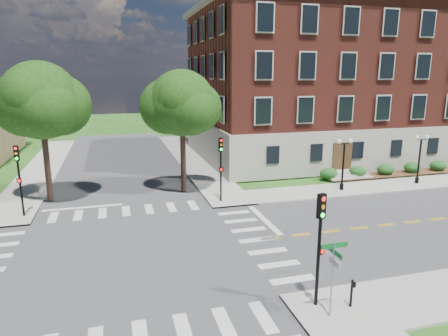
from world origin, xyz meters
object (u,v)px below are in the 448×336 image
object	(u,v)px
twin_lamp_west	(343,161)
push_button_post	(352,292)
traffic_signal_se	(320,236)
twin_lamp_east	(420,156)
traffic_signal_ne	(221,161)
street_sign_pole	(333,265)
traffic_signal_nw	(19,172)

from	to	relation	value
twin_lamp_west	push_button_post	size ratio (longest dim) A/B	3.53
traffic_signal_se	twin_lamp_east	xyz separation A→B (m)	(17.64, 14.72, -0.66)
twin_lamp_east	push_button_post	world-z (taller)	twin_lamp_east
traffic_signal_ne	street_sign_pole	world-z (taller)	traffic_signal_ne
street_sign_pole	traffic_signal_nw	bearing A→B (deg)	131.66
traffic_signal_se	traffic_signal_nw	world-z (taller)	same
traffic_signal_se	twin_lamp_west	xyz separation A→B (m)	(10.20, 14.68, -0.66)
traffic_signal_se	push_button_post	bearing A→B (deg)	-21.43
traffic_signal_ne	push_button_post	distance (m)	15.22
traffic_signal_se	twin_lamp_west	size ratio (longest dim) A/B	1.13
twin_lamp_east	push_button_post	xyz separation A→B (m)	(-16.33, -15.24, -1.73)
traffic_signal_ne	traffic_signal_nw	distance (m)	13.66
traffic_signal_se	street_sign_pole	size ratio (longest dim) A/B	1.55
traffic_signal_ne	twin_lamp_west	distance (m)	10.41
traffic_signal_nw	push_button_post	world-z (taller)	traffic_signal_nw
traffic_signal_se	street_sign_pole	xyz separation A→B (m)	(0.16, -0.86, -0.88)
traffic_signal_se	traffic_signal_ne	size ratio (longest dim) A/B	1.00
twin_lamp_east	push_button_post	distance (m)	22.40
twin_lamp_west	twin_lamp_east	size ratio (longest dim) A/B	1.00
twin_lamp_east	traffic_signal_nw	bearing A→B (deg)	179.71
push_button_post	traffic_signal_se	bearing A→B (deg)	158.57
traffic_signal_ne	push_button_post	world-z (taller)	traffic_signal_ne
street_sign_pole	push_button_post	bearing A→B (deg)	16.60
traffic_signal_ne	street_sign_pole	xyz separation A→B (m)	(0.35, -15.30, -0.88)
push_button_post	twin_lamp_east	bearing A→B (deg)	43.02
traffic_signal_nw	twin_lamp_east	size ratio (longest dim) A/B	1.13
traffic_signal_se	traffic_signal_ne	world-z (taller)	same
traffic_signal_ne	push_button_post	bearing A→B (deg)	-84.25
traffic_signal_ne	twin_lamp_west	xyz separation A→B (m)	(10.39, 0.25, -0.66)
twin_lamp_east	street_sign_pole	bearing A→B (deg)	-138.29
traffic_signal_ne	traffic_signal_nw	size ratio (longest dim) A/B	1.00
traffic_signal_ne	traffic_signal_nw	xyz separation A→B (m)	(-13.65, 0.44, 0.00)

